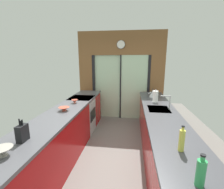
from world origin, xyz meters
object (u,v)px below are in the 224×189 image
mixing_bowl_far (75,101)px  knife_block (22,133)px  mixing_bowl_mid (64,109)px  mixing_bowl_near (3,152)px  kettle (153,93)px  soap_bottle_near (201,172)px  paper_towel_roll (155,97)px  oven_range (82,115)px  soap_bottle_far (182,140)px

mixing_bowl_far → knife_block: 1.67m
mixing_bowl_mid → knife_block: (-0.00, -1.12, 0.06)m
mixing_bowl_near → kettle: bearing=57.2°
soap_bottle_near → paper_towel_roll: paper_towel_roll is taller
mixing_bowl_near → kettle: kettle is taller
knife_block → soap_bottle_near: knife_block is taller
mixing_bowl_far → paper_towel_roll: 1.81m
oven_range → mixing_bowl_mid: (0.02, -1.05, 0.50)m
oven_range → soap_bottle_far: size_ratio=3.27×
mixing_bowl_mid → mixing_bowl_near: bearing=-90.0°
mixing_bowl_near → soap_bottle_near: (1.78, -0.14, 0.07)m
kettle → soap_bottle_far: bearing=-90.1°
knife_block → soap_bottle_near: bearing=-13.7°
kettle → soap_bottle_far: size_ratio=0.92×
oven_range → mixing_bowl_far: mixing_bowl_far is taller
mixing_bowl_far → knife_block: knife_block is taller
mixing_bowl_mid → kettle: 2.24m
mixing_bowl_mid → paper_towel_roll: 1.98m
soap_bottle_near → soap_bottle_far: 0.47m
oven_range → knife_block: 2.25m
mixing_bowl_near → knife_block: knife_block is taller
oven_range → mixing_bowl_mid: mixing_bowl_mid is taller
oven_range → mixing_bowl_mid: bearing=-89.0°
oven_range → knife_block: (0.02, -2.17, 0.57)m
mixing_bowl_mid → mixing_bowl_far: bearing=90.0°
oven_range → soap_bottle_near: size_ratio=3.50×
kettle → soap_bottle_far: (-0.00, -2.44, 0.02)m
mixing_bowl_mid → mixing_bowl_far: mixing_bowl_far is taller
oven_range → kettle: (1.80, 0.29, 0.56)m
mixing_bowl_near → paper_towel_roll: 2.89m
oven_range → soap_bottle_near: soap_bottle_near is taller
mixing_bowl_near → soap_bottle_far: (1.78, 0.33, 0.07)m
mixing_bowl_near → mixing_bowl_far: mixing_bowl_near is taller
mixing_bowl_far → kettle: size_ratio=0.55×
kettle → oven_range: bearing=-170.7°
kettle → soap_bottle_near: 2.90m
mixing_bowl_mid → kettle: (1.78, 1.35, 0.06)m
paper_towel_roll → knife_block: bearing=-131.9°
kettle → soap_bottle_near: size_ratio=0.98×
oven_range → mixing_bowl_near: 2.52m
mixing_bowl_far → soap_bottle_far: bearing=-42.5°
mixing_bowl_far → kettle: (1.78, 0.80, 0.06)m
mixing_bowl_near → knife_block: bearing=90.0°
soap_bottle_near → paper_towel_roll: size_ratio=0.92×
kettle → soap_bottle_far: soap_bottle_far is taller
oven_range → mixing_bowl_near: mixing_bowl_near is taller
knife_block → soap_bottle_far: (1.78, 0.03, 0.02)m
mixing_bowl_mid → mixing_bowl_far: 0.54m
oven_range → mixing_bowl_far: bearing=-87.9°
soap_bottle_far → mixing_bowl_near: bearing=-169.6°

